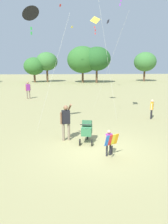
{
  "coord_description": "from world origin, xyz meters",
  "views": [
    {
      "loc": [
        -1.04,
        -8.16,
        3.48
      ],
      "look_at": [
        -0.46,
        1.24,
        1.3
      ],
      "focal_mm": 34.11,
      "sensor_mm": 36.0,
      "label": 1
    }
  ],
  "objects": [
    {
      "name": "kite_orange_delta",
      "position": [
        0.93,
        8.5,
        6.15
      ],
      "size": [
        1.91,
        4.02,
        6.9
      ],
      "color": "yellow",
      "rests_on": "ground"
    },
    {
      "name": "kite_adult_black",
      "position": [
        -2.84,
        2.58,
        5.69
      ],
      "size": [
        2.35,
        1.82,
        6.02
      ],
      "color": "black",
      "rests_on": "ground"
    },
    {
      "name": "treeline_distant",
      "position": [
        -4.5,
        30.54,
        3.94
      ],
      "size": [
        37.49,
        7.44,
        6.6
      ],
      "color": "brown",
      "rests_on": "ground"
    },
    {
      "name": "person_sitting_far",
      "position": [
        -5.25,
        13.01,
        0.99
      ],
      "size": [
        0.46,
        0.39,
        1.68
      ],
      "color": "#7F705B",
      "rests_on": "ground"
    },
    {
      "name": "person_red_shirt",
      "position": [
        4.05,
        4.69,
        0.73
      ],
      "size": [
        0.27,
        0.35,
        1.23
      ],
      "color": "#232328",
      "rests_on": "ground"
    },
    {
      "name": "child_with_butterfly_kite",
      "position": [
        0.38,
        -0.67,
        0.62
      ],
      "size": [
        0.57,
        0.46,
        1.03
      ],
      "color": "#232328",
      "rests_on": "ground"
    },
    {
      "name": "person_adult_flyer",
      "position": [
        -1.29,
        1.13,
        0.99
      ],
      "size": [
        0.54,
        0.58,
        1.72
      ],
      "color": "#7F705B",
      "rests_on": "ground"
    },
    {
      "name": "ground_plane",
      "position": [
        0.0,
        0.0,
        0.0
      ],
      "size": [
        120.0,
        120.0,
        0.0
      ],
      "primitive_type": "plane",
      "color": "#938E5B"
    },
    {
      "name": "stroller",
      "position": [
        -0.36,
        0.83,
        0.61
      ],
      "size": [
        0.64,
        1.12,
        1.03
      ],
      "color": "black",
      "rests_on": "ground"
    }
  ]
}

